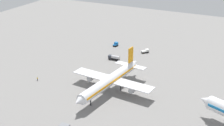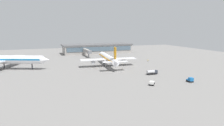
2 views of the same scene
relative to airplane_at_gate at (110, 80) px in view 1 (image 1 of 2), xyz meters
The scene contains 6 objects.
ground 8.72m from the airplane_at_gate, 99.50° to the left, with size 288.00×288.00×0.00m, color gray.
airplane_at_gate is the anchor object (origin of this frame).
baggage_tug 58.36m from the airplane_at_gate, 113.72° to the left, with size 2.45×3.35×2.30m.
fuel_truck 36.41m from the airplane_at_gate, 113.80° to the left, with size 6.32×2.26×2.50m.
pushback_tractor 51.15m from the airplane_at_gate, 93.89° to the left, with size 4.23×4.62×1.90m.
ground_crew_worker 36.00m from the airplane_at_gate, behind, with size 0.58×0.42×1.67m.
Camera 1 is at (59.57, -121.55, 67.37)m, focal length 53.13 mm.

